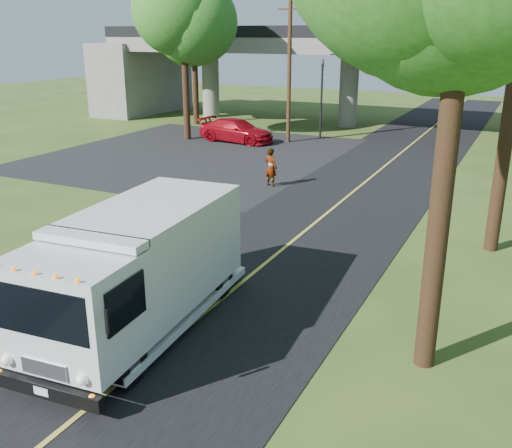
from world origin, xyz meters
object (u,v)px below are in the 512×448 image
Objects in this scene: pedestrian at (271,167)px; step_van at (139,267)px; utility_pole at (289,70)px; red_sedan at (237,130)px; traffic_signal at (322,91)px; tree_left_lot at (184,15)px; tree_left_far at (195,24)px.

step_van is at bearing 115.56° from pedestrian.
utility_pole is 1.75× the size of red_sedan.
traffic_signal is at bearing -47.95° from red_sedan.
pedestrian is (9.99, -8.61, -7.00)m from tree_left_lot.
traffic_signal is 2.88× the size of pedestrian.
utility_pole is at bearing -126.87° from traffic_signal.
tree_left_far is 20.62m from pedestrian.
step_van is (12.79, -22.23, -6.30)m from tree_left_lot.
tree_left_lot reaches higher than pedestrian.
tree_left_lot reaches higher than red_sedan.
traffic_signal reaches higher than pedestrian.
pedestrian is (-2.79, 13.62, -0.70)m from step_van.
tree_left_far is 1.92× the size of red_sedan.
tree_left_far is 32.87m from step_van.
traffic_signal is 0.50× the size of tree_left_lot.
red_sedan is 2.85× the size of pedestrian.
tree_left_far is (-3.00, 6.00, -0.45)m from tree_left_lot.
utility_pole is 4.99× the size of pedestrian.
tree_left_lot is at bearing 115.48° from step_van.
tree_left_lot reaches higher than utility_pole.
utility_pole is at bearing 100.47° from step_van.
pedestrian is (3.70, -10.77, -3.69)m from utility_pole.
pedestrian is at bearing 97.15° from step_van.
traffic_signal reaches higher than red_sedan.
tree_left_far is (-9.29, 3.84, 2.86)m from utility_pole.
tree_left_far is at bearing -34.37° from pedestrian.
tree_left_far is at bearing 116.57° from tree_left_lot.
pedestrian is (6.77, -9.38, 0.16)m from red_sedan.
tree_left_far reaches higher than utility_pole.
red_sedan is (-9.57, 23.00, -0.85)m from step_van.
pedestrian is at bearing -71.05° from utility_pole.
utility_pole is 7.43m from tree_left_lot.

